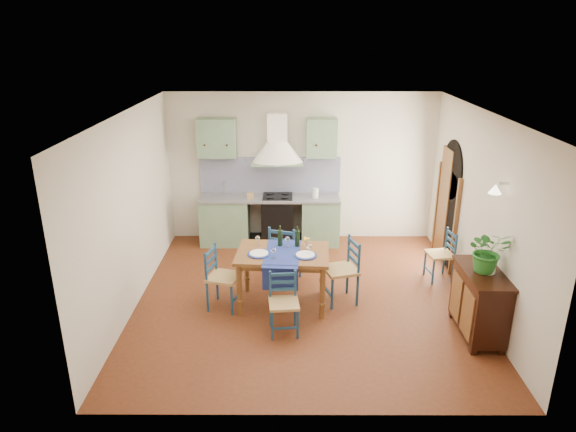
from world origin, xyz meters
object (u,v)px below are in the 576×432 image
at_px(dining_table, 283,258).
at_px(potted_plant, 488,251).
at_px(sideboard, 479,301).
at_px(chair_near, 284,303).

bearing_deg(dining_table, potted_plant, -17.12).
bearing_deg(sideboard, potted_plant, 4.55).
relative_size(dining_table, potted_plant, 2.39).
distance_m(dining_table, sideboard, 2.72).
distance_m(dining_table, potted_plant, 2.77).
height_order(chair_near, sideboard, sideboard).
height_order(dining_table, chair_near, dining_table).
bearing_deg(sideboard, dining_table, 162.71).
relative_size(dining_table, chair_near, 1.64).
bearing_deg(sideboard, chair_near, 178.41).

